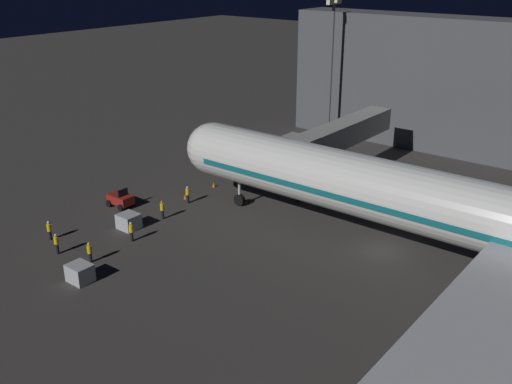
{
  "coord_description": "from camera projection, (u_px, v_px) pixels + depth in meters",
  "views": [
    {
      "loc": [
        41.71,
        19.16,
        23.23
      ],
      "look_at": [
        3.0,
        -11.48,
        3.5
      ],
      "focal_mm": 41.06,
      "sensor_mm": 36.0,
      "label": 1
    }
  ],
  "objects": [
    {
      "name": "apron_floodlight_mast",
      "position": [
        331.0,
        61.0,
        76.97
      ],
      "size": [
        2.9,
        0.5,
        18.44
      ],
      "color": "#59595E",
      "rests_on": "ground_plane"
    },
    {
      "name": "ground_crew_near_nose_gear",
      "position": [
        49.0,
        229.0,
        51.64
      ],
      "size": [
        0.4,
        0.4,
        1.81
      ],
      "color": "black",
      "rests_on": "ground_plane"
    },
    {
      "name": "ground_plane",
      "position": [
        383.0,
        251.0,
        50.03
      ],
      "size": [
        320.0,
        320.0,
        0.0
      ],
      "primitive_type": "plane",
      "color": "#383533"
    },
    {
      "name": "traffic_cone_nose_starboard",
      "position": [
        185.0,
        196.0,
        60.7
      ],
      "size": [
        0.36,
        0.36,
        0.55
      ],
      "primitive_type": "cone",
      "color": "orange",
      "rests_on": "ground_plane"
    },
    {
      "name": "baggage_container_mid_row",
      "position": [
        129.0,
        221.0,
        53.93
      ],
      "size": [
        1.69,
        1.82,
        1.41
      ],
      "primitive_type": "cube",
      "color": "#B7BABF",
      "rests_on": "ground_plane"
    },
    {
      "name": "jet_bridge",
      "position": [
        332.0,
        138.0,
        62.68
      ],
      "size": [
        19.55,
        3.4,
        6.86
      ],
      "color": "#9E9E99",
      "rests_on": "ground_plane"
    },
    {
      "name": "ground_crew_walking_aft",
      "position": [
        90.0,
        251.0,
        47.74
      ],
      "size": [
        0.4,
        0.4,
        1.83
      ],
      "color": "black",
      "rests_on": "ground_plane"
    },
    {
      "name": "ground_crew_by_tug",
      "position": [
        57.0,
        243.0,
        49.11
      ],
      "size": [
        0.4,
        0.4,
        1.86
      ],
      "color": "black",
      "rests_on": "ground_plane"
    },
    {
      "name": "ground_crew_under_port_wing",
      "position": [
        131.0,
        231.0,
        51.33
      ],
      "size": [
        0.4,
        0.4,
        1.86
      ],
      "color": "black",
      "rests_on": "ground_plane"
    },
    {
      "name": "baggage_tug_lead",
      "position": [
        121.0,
        199.0,
        58.67
      ],
      "size": [
        1.86,
        2.59,
        1.95
      ],
      "color": "maroon",
      "rests_on": "ground_plane"
    },
    {
      "name": "ground_crew_by_belt_loader",
      "position": [
        188.0,
        194.0,
        59.42
      ],
      "size": [
        0.4,
        0.4,
        1.81
      ],
      "color": "black",
      "rests_on": "ground_plane"
    },
    {
      "name": "baggage_container_near_belt",
      "position": [
        80.0,
        273.0,
        45.05
      ],
      "size": [
        1.55,
        1.84,
        1.43
      ],
      "primitive_type": "cube",
      "color": "#B7BABF",
      "rests_on": "ground_plane"
    },
    {
      "name": "traffic_cone_nose_port",
      "position": [
        214.0,
        184.0,
        63.91
      ],
      "size": [
        0.36,
        0.36,
        0.55
      ],
      "primitive_type": "cone",
      "color": "orange",
      "rests_on": "ground_plane"
    },
    {
      "name": "ground_crew_marshaller_fwd",
      "position": [
        162.0,
        209.0,
        55.76
      ],
      "size": [
        0.4,
        0.4,
        1.89
      ],
      "color": "black",
      "rests_on": "ground_plane"
    }
  ]
}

